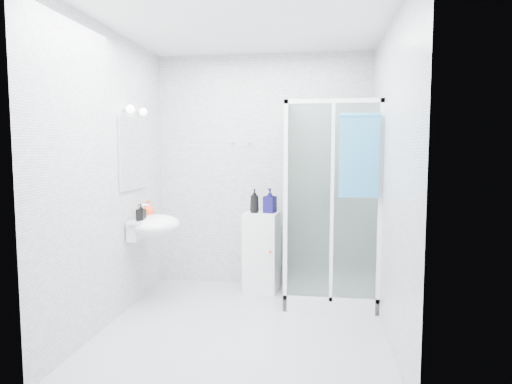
# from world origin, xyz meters

# --- Properties ---
(room) EXTENTS (2.40, 2.60, 2.60)m
(room) POSITION_xyz_m (0.00, 0.00, 1.30)
(room) COLOR silver
(room) RESTS_ON ground
(shower_enclosure) EXTENTS (0.90, 0.95, 2.00)m
(shower_enclosure) POSITION_xyz_m (0.67, 0.77, 0.45)
(shower_enclosure) COLOR white
(shower_enclosure) RESTS_ON ground
(wall_basin) EXTENTS (0.46, 0.56, 0.35)m
(wall_basin) POSITION_xyz_m (-0.99, 0.45, 0.80)
(wall_basin) COLOR white
(wall_basin) RESTS_ON ground
(mirror) EXTENTS (0.02, 0.60, 0.70)m
(mirror) POSITION_xyz_m (-1.19, 0.45, 1.50)
(mirror) COLOR white
(mirror) RESTS_ON room
(vanity_lights) EXTENTS (0.10, 0.40, 0.08)m
(vanity_lights) POSITION_xyz_m (-1.14, 0.45, 1.92)
(vanity_lights) COLOR silver
(vanity_lights) RESTS_ON room
(wall_hooks) EXTENTS (0.23, 0.06, 0.03)m
(wall_hooks) POSITION_xyz_m (-0.25, 1.26, 1.62)
(wall_hooks) COLOR silver
(wall_hooks) RESTS_ON room
(storage_cabinet) EXTENTS (0.39, 0.40, 0.86)m
(storage_cabinet) POSITION_xyz_m (0.02, 1.03, 0.43)
(storage_cabinet) COLOR white
(storage_cabinet) RESTS_ON ground
(hand_towel) EXTENTS (0.35, 0.05, 0.76)m
(hand_towel) POSITION_xyz_m (0.98, 0.36, 1.51)
(hand_towel) COLOR teal
(hand_towel) RESTS_ON shower_enclosure
(shampoo_bottle_a) EXTENTS (0.13, 0.13, 0.26)m
(shampoo_bottle_a) POSITION_xyz_m (-0.06, 1.00, 0.99)
(shampoo_bottle_a) COLOR black
(shampoo_bottle_a) RESTS_ON storage_cabinet
(shampoo_bottle_b) EXTENTS (0.15, 0.15, 0.26)m
(shampoo_bottle_b) POSITION_xyz_m (0.11, 1.03, 0.99)
(shampoo_bottle_b) COLOR #0E0A41
(shampoo_bottle_b) RESTS_ON storage_cabinet
(soap_dispenser_orange) EXTENTS (0.16, 0.16, 0.16)m
(soap_dispenser_orange) POSITION_xyz_m (-1.09, 0.59, 0.94)
(soap_dispenser_orange) COLOR #FA441D
(soap_dispenser_orange) RESTS_ON wall_basin
(soap_dispenser_black) EXTENTS (0.08, 0.08, 0.17)m
(soap_dispenser_black) POSITION_xyz_m (-1.05, 0.30, 0.95)
(soap_dispenser_black) COLOR black
(soap_dispenser_black) RESTS_ON wall_basin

